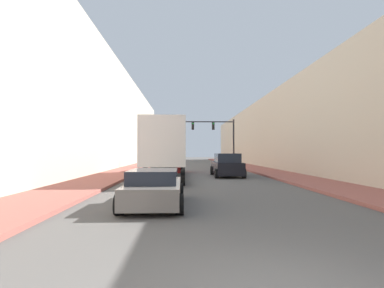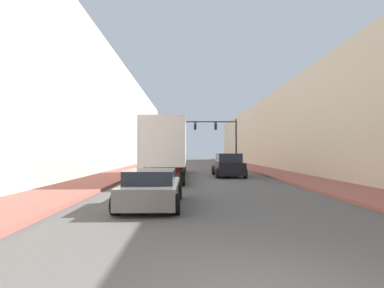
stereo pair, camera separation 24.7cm
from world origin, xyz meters
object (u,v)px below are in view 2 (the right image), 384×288
(semi_truck, at_px, (169,148))
(sedan_car, at_px, (152,188))
(traffic_signal_gantry, at_px, (220,133))
(suv_car, at_px, (228,166))

(semi_truck, height_order, sedan_car, semi_truck)
(semi_truck, height_order, traffic_signal_gantry, traffic_signal_gantry)
(semi_truck, relative_size, sedan_car, 3.12)
(semi_truck, xyz_separation_m, traffic_signal_gantry, (5.34, 13.51, 1.88))
(traffic_signal_gantry, bearing_deg, sedan_car, -101.79)
(semi_truck, xyz_separation_m, sedan_car, (0.10, -11.59, -1.59))
(suv_car, height_order, traffic_signal_gantry, traffic_signal_gantry)
(sedan_car, relative_size, suv_car, 0.92)
(sedan_car, relative_size, traffic_signal_gantry, 0.58)
(suv_car, bearing_deg, traffic_signal_gantry, 86.33)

